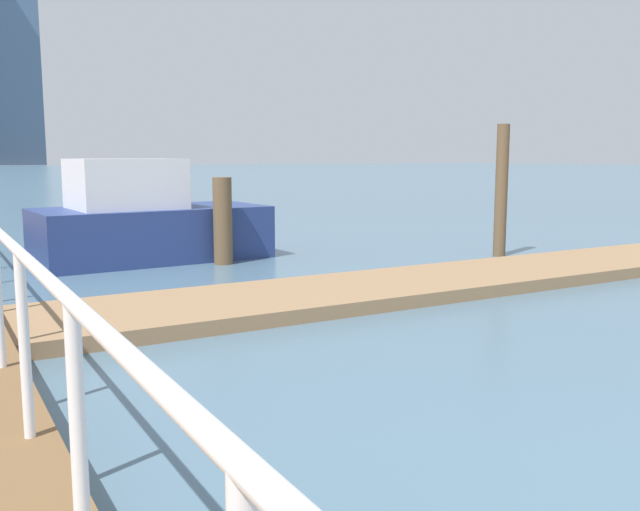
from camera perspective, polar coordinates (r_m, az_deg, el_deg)
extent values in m
plane|color=slate|center=(20.07, -19.56, 2.11)|extent=(300.00, 300.00, 0.00)
cube|color=#93704C|center=(10.77, 11.23, -1.96)|extent=(13.87, 2.00, 0.18)
cylinder|color=white|center=(2.73, -19.33, -14.46)|extent=(0.06, 0.06, 1.05)
cylinder|color=white|center=(4.15, -23.24, -6.89)|extent=(0.06, 0.06, 1.05)
cylinder|color=brown|center=(12.71, -8.05, 2.85)|extent=(0.34, 0.34, 1.59)
cylinder|color=brown|center=(14.03, 14.76, 5.19)|extent=(0.24, 0.24, 2.58)
cube|color=navy|center=(13.59, -13.74, 1.79)|extent=(4.33, 2.34, 1.00)
cube|color=white|center=(13.37, -15.80, 5.74)|extent=(1.97, 1.79, 0.92)
cube|color=slate|center=(180.52, -24.22, 13.62)|extent=(12.87, 7.60, 42.57)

